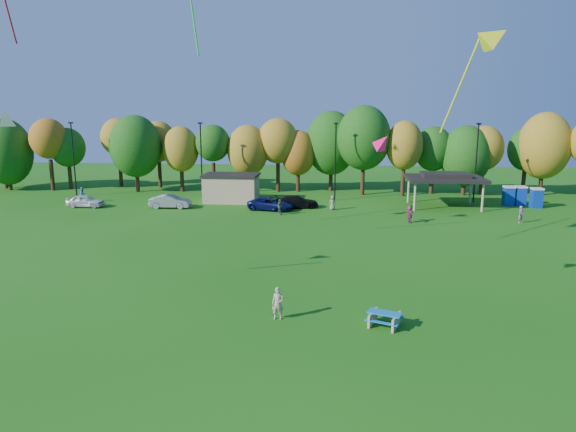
# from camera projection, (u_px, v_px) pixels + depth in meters

# --- Properties ---
(ground) EXTENTS (160.00, 160.00, 0.00)m
(ground) POSITION_uv_depth(u_px,v_px,m) (283.00, 359.00, 22.05)
(ground) COLOR #19600F
(ground) RESTS_ON ground
(tree_line) EXTENTS (93.57, 10.55, 11.15)m
(tree_line) POSITION_uv_depth(u_px,v_px,m) (312.00, 147.00, 65.32)
(tree_line) COLOR black
(tree_line) RESTS_ON ground
(lamp_posts) EXTENTS (64.50, 0.25, 9.09)m
(lamp_posts) POSITION_uv_depth(u_px,v_px,m) (335.00, 159.00, 59.88)
(lamp_posts) COLOR black
(lamp_posts) RESTS_ON ground
(utility_building) EXTENTS (6.30, 4.30, 3.25)m
(utility_building) POSITION_uv_depth(u_px,v_px,m) (231.00, 188.00, 59.69)
(utility_building) COLOR tan
(utility_building) RESTS_ON ground
(pavilion) EXTENTS (8.20, 6.20, 3.77)m
(pavilion) POSITION_uv_depth(u_px,v_px,m) (445.00, 178.00, 56.19)
(pavilion) COLOR tan
(pavilion) RESTS_ON ground
(porta_potties) EXTENTS (3.75, 2.40, 2.18)m
(porta_potties) POSITION_uv_depth(u_px,v_px,m) (522.00, 196.00, 57.03)
(porta_potties) COLOR #0B329B
(porta_potties) RESTS_ON ground
(picnic_table) EXTENTS (2.03, 1.87, 0.71)m
(picnic_table) POSITION_uv_depth(u_px,v_px,m) (384.00, 318.00, 25.32)
(picnic_table) COLOR tan
(picnic_table) RESTS_ON ground
(kite_flyer) EXTENTS (0.63, 0.42, 1.69)m
(kite_flyer) POSITION_uv_depth(u_px,v_px,m) (278.00, 303.00, 26.07)
(kite_flyer) COLOR tan
(kite_flyer) RESTS_ON ground
(car_a) EXTENTS (4.14, 1.78, 1.39)m
(car_a) POSITION_uv_depth(u_px,v_px,m) (85.00, 201.00, 56.42)
(car_a) COLOR silver
(car_a) RESTS_ON ground
(car_b) EXTENTS (4.52, 1.74, 1.47)m
(car_b) POSITION_uv_depth(u_px,v_px,m) (170.00, 201.00, 55.91)
(car_b) COLOR gray
(car_b) RESTS_ON ground
(car_c) EXTENTS (5.31, 3.34, 1.37)m
(car_c) POSITION_uv_depth(u_px,v_px,m) (271.00, 204.00, 54.77)
(car_c) COLOR #0D114E
(car_c) RESTS_ON ground
(car_d) EXTENTS (5.03, 2.90, 1.37)m
(car_d) POSITION_uv_depth(u_px,v_px,m) (297.00, 202.00, 56.01)
(car_d) COLOR black
(car_d) RESTS_ON ground
(far_person_0) EXTENTS (0.63, 1.04, 1.65)m
(far_person_0) POSITION_uv_depth(u_px,v_px,m) (280.00, 207.00, 52.24)
(far_person_0) COLOR #566C42
(far_person_0) RESTS_ON ground
(far_person_1) EXTENTS (0.87, 1.01, 1.79)m
(far_person_1) POSITION_uv_depth(u_px,v_px,m) (83.00, 195.00, 59.30)
(far_person_1) COLOR #4F83AF
(far_person_1) RESTS_ON ground
(far_person_2) EXTENTS (0.97, 1.65, 1.70)m
(far_person_2) POSITION_uv_depth(u_px,v_px,m) (410.00, 214.00, 48.63)
(far_person_2) COLOR #86385C
(far_person_2) RESTS_ON ground
(far_person_3) EXTENTS (0.71, 0.66, 1.62)m
(far_person_3) POSITION_uv_depth(u_px,v_px,m) (521.00, 214.00, 48.52)
(far_person_3) COLOR #BC59A8
(far_person_3) RESTS_ON ground
(far_person_4) EXTENTS (0.84, 0.64, 1.55)m
(far_person_4) POSITION_uv_depth(u_px,v_px,m) (332.00, 203.00, 54.90)
(far_person_4) COLOR #88885D
(far_person_4) RESTS_ON ground
(kite_0) EXTENTS (1.53, 1.45, 1.21)m
(kite_0) POSITION_uv_depth(u_px,v_px,m) (383.00, 142.00, 25.97)
(kite_0) COLOR #F00D64
(kite_11) EXTENTS (1.34, 2.14, 3.40)m
(kite_11) POSITION_uv_depth(u_px,v_px,m) (6.00, 118.00, 26.51)
(kite_11) COLOR silver
(kite_13) EXTENTS (3.37, 1.58, 5.54)m
(kite_13) POSITION_uv_depth(u_px,v_px,m) (495.00, 38.00, 24.95)
(kite_13) COLOR #D2DE17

